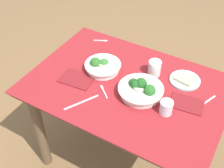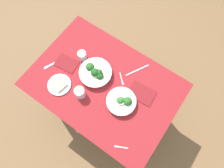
# 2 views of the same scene
# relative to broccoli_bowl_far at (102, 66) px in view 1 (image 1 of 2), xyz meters

# --- Properties ---
(ground_plane) EXTENTS (6.00, 6.00, 0.00)m
(ground_plane) POSITION_rel_broccoli_bowl_far_xyz_m (0.20, -0.04, -0.79)
(ground_plane) COLOR brown
(dining_table) EXTENTS (1.16, 0.81, 0.76)m
(dining_table) POSITION_rel_broccoli_bowl_far_xyz_m (0.20, -0.04, -0.17)
(dining_table) COLOR maroon
(dining_table) RESTS_ON ground_plane
(broccoli_bowl_far) EXTENTS (0.22, 0.22, 0.09)m
(broccoli_bowl_far) POSITION_rel_broccoli_bowl_far_xyz_m (0.00, 0.00, 0.00)
(broccoli_bowl_far) COLOR white
(broccoli_bowl_far) RESTS_ON dining_table
(broccoli_bowl_near) EXTENTS (0.26, 0.26, 0.10)m
(broccoli_bowl_near) POSITION_rel_broccoli_bowl_far_xyz_m (0.30, -0.07, 0.00)
(broccoli_bowl_near) COLOR silver
(broccoli_bowl_near) RESTS_ON dining_table
(bread_side_plate) EXTENTS (0.18, 0.18, 0.03)m
(bread_side_plate) POSITION_rel_broccoli_bowl_far_xyz_m (0.48, 0.16, -0.02)
(bread_side_plate) COLOR #99C6D1
(bread_side_plate) RESTS_ON dining_table
(water_glass_center) EXTENTS (0.08, 0.08, 0.10)m
(water_glass_center) POSITION_rel_broccoli_bowl_far_xyz_m (0.30, 0.13, 0.02)
(water_glass_center) COLOR silver
(water_glass_center) RESTS_ON dining_table
(water_glass_side) EXTENTS (0.07, 0.07, 0.08)m
(water_glass_side) POSITION_rel_broccoli_bowl_far_xyz_m (0.48, -0.13, 0.01)
(water_glass_side) COLOR silver
(water_glass_side) RESTS_ON dining_table
(fork_by_far_bowl) EXTENTS (0.09, 0.05, 0.00)m
(fork_by_far_bowl) POSITION_rel_broccoli_bowl_far_xyz_m (-0.18, 0.27, -0.03)
(fork_by_far_bowl) COLOR #B7B7BC
(fork_by_far_bowl) RESTS_ON dining_table
(fork_by_near_bowl) EXTENTS (0.09, 0.08, 0.00)m
(fork_by_near_bowl) POSITION_rel_broccoli_bowl_far_xyz_m (0.11, -0.16, -0.03)
(fork_by_near_bowl) COLOR #B7B7BC
(fork_by_near_bowl) RESTS_ON dining_table
(table_knife_left) EXTENTS (0.11, 0.19, 0.00)m
(table_knife_left) POSITION_rel_broccoli_bowl_far_xyz_m (0.05, -0.30, -0.03)
(table_knife_left) COLOR #B7B7BC
(table_knife_left) RESTS_ON dining_table
(table_knife_right) EXTENTS (0.08, 0.17, 0.00)m
(table_knife_right) POSITION_rel_broccoli_bowl_far_xyz_m (0.64, 0.04, -0.03)
(table_knife_right) COLOR #B7B7BC
(table_knife_right) RESTS_ON dining_table
(napkin_folded_upper) EXTENTS (0.20, 0.14, 0.01)m
(napkin_folded_upper) POSITION_rel_broccoli_bowl_far_xyz_m (0.56, -0.02, -0.03)
(napkin_folded_upper) COLOR maroon
(napkin_folded_upper) RESTS_ON dining_table
(napkin_folded_lower) EXTENTS (0.21, 0.16, 0.01)m
(napkin_folded_lower) POSITION_rel_broccoli_bowl_far_xyz_m (-0.09, -0.15, -0.03)
(napkin_folded_lower) COLOR maroon
(napkin_folded_lower) RESTS_ON dining_table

